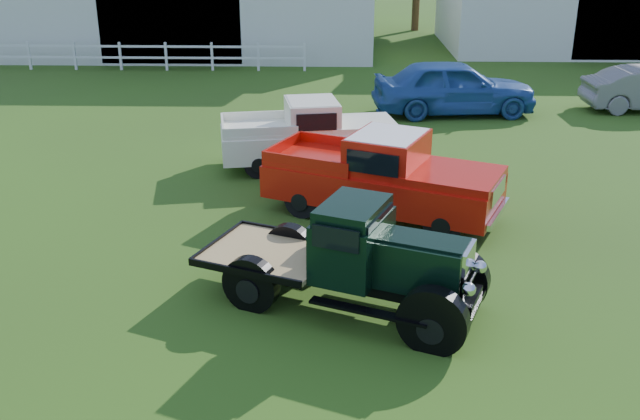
# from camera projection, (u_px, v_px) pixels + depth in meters

# --- Properties ---
(ground) EXTENTS (120.00, 120.00, 0.00)m
(ground) POSITION_uv_depth(u_px,v_px,m) (306.00, 292.00, 12.31)
(ground) COLOR #2E4716
(fence_rail) EXTENTS (14.20, 0.16, 1.20)m
(fence_rail) POSITION_uv_depth(u_px,v_px,m) (143.00, 56.00, 30.84)
(fence_rail) COLOR white
(fence_rail) RESTS_ON ground
(vintage_flatbed) EXTENTS (5.01, 3.46, 1.84)m
(vintage_flatbed) POSITION_uv_depth(u_px,v_px,m) (347.00, 255.00, 11.54)
(vintage_flatbed) COLOR black
(vintage_flatbed) RESTS_ON ground
(red_pickup) EXTENTS (5.50, 3.89, 1.87)m
(red_pickup) POSITION_uv_depth(u_px,v_px,m) (382.00, 175.00, 15.20)
(red_pickup) COLOR red
(red_pickup) RESTS_ON ground
(white_pickup) EXTENTS (4.92, 2.62, 1.71)m
(white_pickup) POSITION_uv_depth(u_px,v_px,m) (309.00, 134.00, 18.43)
(white_pickup) COLOR white
(white_pickup) RESTS_ON ground
(misc_car_blue) EXTENTS (5.51, 2.66, 1.81)m
(misc_car_blue) POSITION_uv_depth(u_px,v_px,m) (454.00, 87.00, 23.57)
(misc_car_blue) COLOR #255096
(misc_car_blue) RESTS_ON ground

